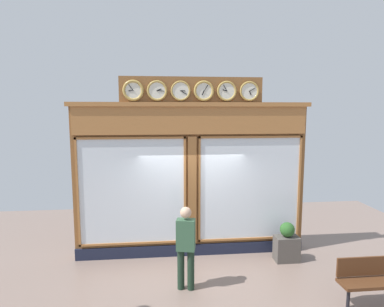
# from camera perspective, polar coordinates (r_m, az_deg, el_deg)

# --- Properties ---
(shop_facade) EXTENTS (5.70, 0.42, 4.32)m
(shop_facade) POSITION_cam_1_polar(r_m,az_deg,el_deg) (8.06, -0.10, -4.10)
(shop_facade) COLOR brown
(shop_facade) RESTS_ON ground_plane
(pedestrian) EXTENTS (0.40, 0.29, 1.69)m
(pedestrian) POSITION_cam_1_polar(r_m,az_deg,el_deg) (6.74, -1.08, -15.40)
(pedestrian) COLOR #1C2F21
(pedestrian) RESTS_ON ground_plane
(planter_box) EXTENTS (0.56, 0.36, 0.59)m
(planter_box) POSITION_cam_1_polar(r_m,az_deg,el_deg) (8.45, 15.98, -15.48)
(planter_box) COLOR #4C4742
(planter_box) RESTS_ON ground_plane
(planter_shrub) EXTENTS (0.35, 0.35, 0.35)m
(planter_shrub) POSITION_cam_1_polar(r_m,az_deg,el_deg) (8.28, 16.10, -12.48)
(planter_shrub) COLOR #285623
(planter_shrub) RESTS_ON planter_box
(street_bench) EXTENTS (1.40, 0.40, 0.87)m
(street_bench) POSITION_cam_1_polar(r_m,az_deg,el_deg) (7.27, 29.11, -18.13)
(street_bench) COLOR #4C2B16
(street_bench) RESTS_ON ground_plane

